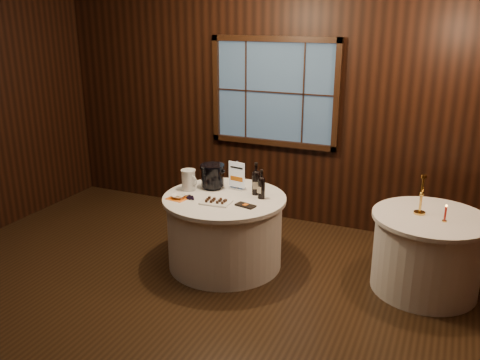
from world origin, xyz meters
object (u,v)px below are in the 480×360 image
at_px(cracker_bowl, 178,196).
at_px(red_candle, 445,215).
at_px(grape_bunch, 191,197).
at_px(port_bottle_right, 261,186).
at_px(brass_candlestick, 421,200).
at_px(port_bottle_left, 256,181).
at_px(chocolate_box, 245,205).
at_px(side_table, 427,253).
at_px(sign_stand, 237,180).
at_px(glass_pitcher, 189,180).
at_px(main_table, 225,231).
at_px(ice_bucket, 213,176).
at_px(chocolate_plate, 216,202).

relative_size(cracker_bowl, red_candle, 0.86).
bearing_deg(grape_bunch, port_bottle_right, 24.30).
bearing_deg(cracker_bowl, brass_candlestick, 13.16).
bearing_deg(cracker_bowl, port_bottle_left, 31.70).
xyz_separation_m(chocolate_box, red_candle, (1.81, 0.37, 0.06)).
bearing_deg(brass_candlestick, side_table, -5.94).
xyz_separation_m(port_bottle_right, chocolate_box, (-0.06, -0.27, -0.12)).
bearing_deg(sign_stand, glass_pitcher, -145.58).
distance_m(main_table, grape_bunch, 0.53).
bearing_deg(grape_bunch, chocolate_box, 2.16).
bearing_deg(chocolate_box, red_candle, 24.76).
xyz_separation_m(port_bottle_right, ice_bucket, (-0.60, 0.09, 0.01)).
bearing_deg(side_table, main_table, -171.47).
bearing_deg(red_candle, main_table, -174.54).
bearing_deg(port_bottle_right, port_bottle_left, 157.04).
bearing_deg(cracker_bowl, main_table, 28.80).
bearing_deg(sign_stand, port_bottle_left, -8.20).
relative_size(port_bottle_left, port_bottle_right, 1.13).
bearing_deg(chocolate_box, sign_stand, 136.31).
bearing_deg(glass_pitcher, sign_stand, 43.90).
xyz_separation_m(chocolate_box, grape_bunch, (-0.59, -0.02, 0.01)).
bearing_deg(side_table, grape_bunch, -167.98).
bearing_deg(side_table, glass_pitcher, -173.92).
height_order(cracker_bowl, brass_candlestick, brass_candlestick).
relative_size(chocolate_box, red_candle, 1.20).
bearing_deg(cracker_bowl, chocolate_box, 5.03).
height_order(sign_stand, port_bottle_right, sign_stand).
bearing_deg(port_bottle_left, side_table, -16.67).
bearing_deg(grape_bunch, side_table, 12.02).
xyz_separation_m(main_table, chocolate_plate, (0.00, -0.21, 0.40)).
bearing_deg(cracker_bowl, red_candle, 9.64).
xyz_separation_m(port_bottle_right, brass_candlestick, (1.53, 0.20, 0.01)).
relative_size(side_table, ice_bucket, 4.07).
height_order(port_bottle_left, grape_bunch, port_bottle_left).
bearing_deg(main_table, port_bottle_left, 35.80).
bearing_deg(red_candle, side_table, 140.40).
distance_m(main_table, chocolate_box, 0.52).
bearing_deg(chocolate_box, side_table, 28.65).
bearing_deg(chocolate_plate, brass_candlestick, 15.34).
distance_m(port_bottle_left, cracker_bowl, 0.82).
relative_size(port_bottle_left, glass_pitcher, 1.53).
xyz_separation_m(port_bottle_left, glass_pitcher, (-0.71, -0.16, -0.04)).
bearing_deg(ice_bucket, glass_pitcher, -143.50).
xyz_separation_m(main_table, grape_bunch, (-0.29, -0.19, 0.40)).
relative_size(main_table, grape_bunch, 7.71).
relative_size(sign_stand, chocolate_box, 1.60).
height_order(chocolate_plate, chocolate_box, chocolate_plate).
height_order(main_table, glass_pitcher, glass_pitcher).
bearing_deg(red_candle, cracker_bowl, -170.36).
xyz_separation_m(grape_bunch, brass_candlestick, (2.18, 0.50, 0.12)).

